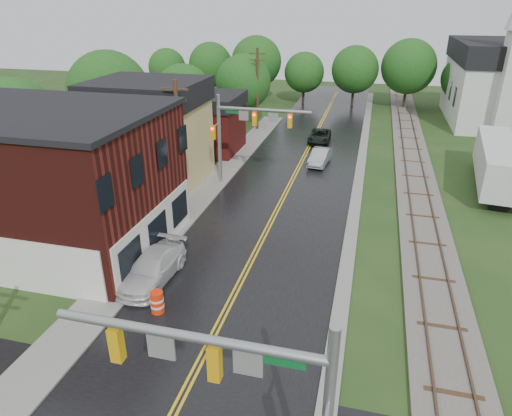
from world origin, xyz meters
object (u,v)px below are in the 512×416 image
at_px(traffic_signal_far, 245,125).
at_px(tree_left_c, 184,94).
at_px(construction_barrel, 157,302).
at_px(utility_pole_c, 257,88).
at_px(utility_pole_b, 179,143).
at_px(church, 501,74).
at_px(pickup_white, 152,268).
at_px(suv_dark, 320,136).
at_px(traffic_signal_near, 244,384).
at_px(sedan_silver, 320,157).
at_px(brick_building, 43,179).
at_px(tree_left_b, 110,95).
at_px(tree_left_e, 244,84).
at_px(semi_trailer, 496,162).
at_px(tree_left_a, 17,126).

distance_m(traffic_signal_far, tree_left_c, 16.56).
bearing_deg(construction_barrel, utility_pole_c, 96.13).
height_order(utility_pole_b, utility_pole_c, same).
bearing_deg(church, pickup_white, -120.79).
bearing_deg(utility_pole_c, suv_dark, -23.37).
distance_m(traffic_signal_near, sedan_silver, 31.99).
bearing_deg(traffic_signal_far, brick_building, -126.92).
xyz_separation_m(tree_left_b, tree_left_e, (9.00, 14.00, -0.90)).
xyz_separation_m(tree_left_e, sedan_silver, (10.55, -12.25, -4.12)).
height_order(church, semi_trailer, church).
relative_size(traffic_signal_far, suv_dark, 1.59).
distance_m(suv_dark, pickup_white, 28.75).
height_order(utility_pole_c, tree_left_a, utility_pole_c).
bearing_deg(utility_pole_b, tree_left_b, 138.14).
bearing_deg(tree_left_b, utility_pole_c, 47.61).
bearing_deg(sedan_silver, brick_building, -121.97).
height_order(tree_left_e, sedan_silver, tree_left_e).
bearing_deg(tree_left_e, sedan_silver, -49.25).
distance_m(tree_left_c, suv_dark, 15.17).
relative_size(tree_left_c, pickup_white, 1.47).
distance_m(traffic_signal_far, sedan_silver, 9.45).
height_order(traffic_signal_far, semi_trailer, traffic_signal_far).
relative_size(tree_left_b, sedan_silver, 2.31).
distance_m(suv_dark, sedan_silver, 7.12).
distance_m(tree_left_a, construction_barrel, 21.00).
bearing_deg(utility_pole_b, traffic_signal_near, -62.81).
xyz_separation_m(traffic_signal_far, construction_barrel, (0.32, -17.00, -4.40)).
bearing_deg(traffic_signal_far, tree_left_b, 161.19).
height_order(tree_left_c, tree_left_e, tree_left_e).
distance_m(utility_pole_b, sedan_silver, 14.98).
xyz_separation_m(tree_left_c, pickup_white, (9.26, -27.43, -3.76)).
relative_size(suv_dark, sedan_silver, 1.10).
bearing_deg(utility_pole_b, sedan_silver, 53.87).
height_order(suv_dark, pickup_white, pickup_white).
height_order(tree_left_a, semi_trailer, tree_left_a).
bearing_deg(semi_trailer, tree_left_b, 178.94).
xyz_separation_m(church, pickup_white, (-24.59, -41.27, -5.08)).
bearing_deg(church, utility_pole_c, -160.03).
distance_m(traffic_signal_far, tree_left_e, 19.65).
bearing_deg(traffic_signal_far, utility_pole_c, 101.09).
bearing_deg(construction_barrel, suv_dark, 82.67).
bearing_deg(brick_building, traffic_signal_far, 53.08).
bearing_deg(sedan_silver, traffic_signal_far, -122.59).
xyz_separation_m(tree_left_c, suv_dark, (14.65, 0.82, -3.87)).
height_order(traffic_signal_near, tree_left_a, tree_left_a).
relative_size(tree_left_e, semi_trailer, 0.70).
bearing_deg(traffic_signal_near, church, 72.28).
xyz_separation_m(sedan_silver, pickup_white, (-6.29, -21.18, 0.06)).
xyz_separation_m(utility_pole_b, pickup_white, (2.21, -9.53, -3.97)).
bearing_deg(sedan_silver, traffic_signal_near, -81.51).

